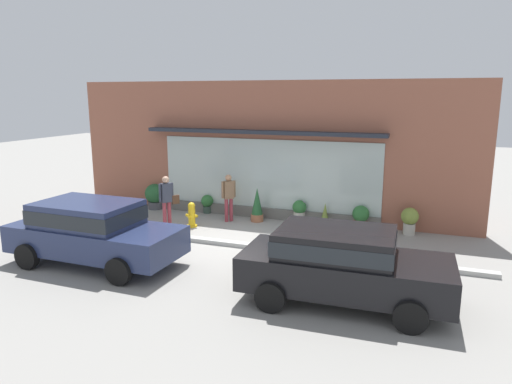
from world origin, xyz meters
The scene contains 15 objects.
ground_plane centered at (0.00, 0.00, 0.00)m, with size 60.00×60.00×0.00m, color gray.
curb_strip centered at (0.00, -0.20, 0.06)m, with size 14.00×0.24×0.12m, color #B2B2AD.
storefront centered at (0.00, 3.18, 2.24)m, with size 14.00×0.81×4.60m.
fire_hydrant centered at (-1.69, 1.12, 0.39)m, with size 0.40×0.37×0.80m.
pedestrian_with_handbag centered at (-2.42, 0.89, 0.95)m, with size 0.48×0.55×1.63m.
pedestrian_passerby centered at (-0.85, 2.14, 0.92)m, with size 0.37×0.38×1.58m.
parked_car_black centered at (3.75, -2.73, 0.86)m, with size 4.20×2.06×1.52m.
parked_car_navy centered at (-2.41, -2.65, 0.89)m, with size 4.34×2.04×1.57m.
potted_plant_window_left centered at (4.85, 2.65, 0.48)m, with size 0.52×0.52×0.83m.
potted_plant_low_front centered at (3.37, 2.84, 0.37)m, with size 0.53×0.53×0.73m.
potted_plant_window_right centered at (-4.09, 2.77, 0.50)m, with size 0.72×0.72×0.94m.
potted_plant_doorstep centered at (1.39, 2.81, 0.41)m, with size 0.46×0.46×0.75m.
potted_plant_by_entrance centered at (0.03, 2.46, 0.54)m, with size 0.42×0.42×1.13m.
potted_plant_trailing_edge centered at (2.25, 2.76, 0.35)m, with size 0.25×0.25×0.74m.
potted_plant_corner_tall centered at (-2.01, 2.90, 0.37)m, with size 0.43×0.43×0.65m.
Camera 1 is at (5.23, -11.63, 4.15)m, focal length 32.76 mm.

